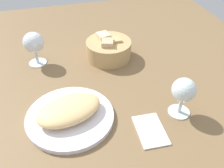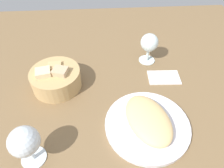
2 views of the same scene
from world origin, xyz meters
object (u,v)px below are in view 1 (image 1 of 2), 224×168
Objects in this scene: wine_glass_near at (183,92)px; folded_napkin at (150,130)px; bread_basket at (109,49)px; plate at (70,117)px; wine_glass_far at (34,44)px.

wine_glass_near reaches higher than folded_napkin.
wine_glass_near is at bearing -70.55° from bread_basket.
plate is 1.48× the size of bread_basket.
plate is 2.01× the size of wine_glass_far.
bread_basket is at bearing 109.45° from wine_glass_near.
wine_glass_far is (-7.26, 29.95, 7.04)cm from plate.
plate is 2.08× the size of wine_glass_near.
wine_glass_near is at bearing -65.03° from folded_napkin.
wine_glass_far reaches higher than bread_basket.
bread_basket is (18.01, 27.09, 2.82)cm from plate.
wine_glass_far is 48.44cm from folded_napkin.
folded_napkin is at bearing -56.19° from wine_glass_far.
wine_glass_far is at bearing 135.96° from wine_glass_near.
plate is at bearing -76.37° from wine_glass_far.
folded_napkin is (-10.21, -4.15, -7.14)cm from wine_glass_near.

